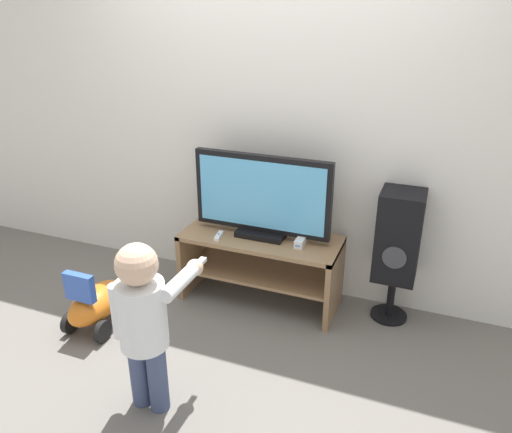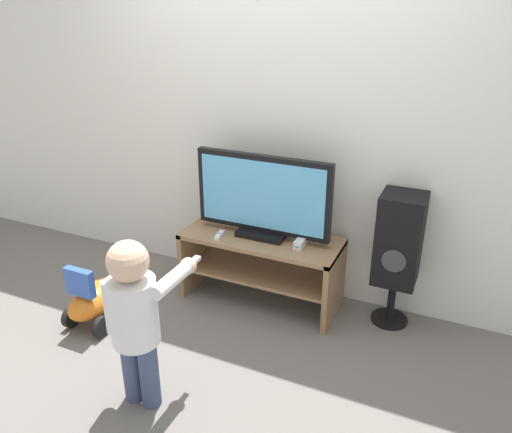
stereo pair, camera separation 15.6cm
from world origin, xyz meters
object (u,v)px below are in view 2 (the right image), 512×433
(child, at_px, (136,311))
(ride_on_toy, at_px, (97,298))
(television, at_px, (263,198))
(game_console, at_px, (301,241))
(speaker_tower, at_px, (399,242))
(remote_primary, at_px, (219,235))

(child, xyz_separation_m, ride_on_toy, (-0.71, 0.47, -0.39))
(child, bearing_deg, television, 81.64)
(television, height_order, child, television)
(television, relative_size, game_console, 5.46)
(game_console, xyz_separation_m, ride_on_toy, (-1.18, -0.69, -0.35))
(game_console, xyz_separation_m, child, (-0.47, -1.16, 0.04))
(child, xyz_separation_m, speaker_tower, (1.07, 1.28, 0.03))
(remote_primary, distance_m, speaker_tower, 1.19)
(game_console, bearing_deg, ride_on_toy, -149.77)
(television, relative_size, remote_primary, 7.12)
(television, distance_m, child, 1.22)
(remote_primary, xyz_separation_m, speaker_tower, (1.17, 0.23, 0.08))
(remote_primary, bearing_deg, speaker_tower, 11.22)
(remote_primary, bearing_deg, game_console, 11.07)
(speaker_tower, distance_m, ride_on_toy, 2.01)
(game_console, bearing_deg, child, -111.95)
(speaker_tower, bearing_deg, child, -129.96)
(television, xyz_separation_m, remote_primary, (-0.26, -0.14, -0.27))
(child, height_order, speaker_tower, child)
(television, height_order, speaker_tower, television)
(game_console, relative_size, speaker_tower, 0.19)
(television, bearing_deg, child, -98.36)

